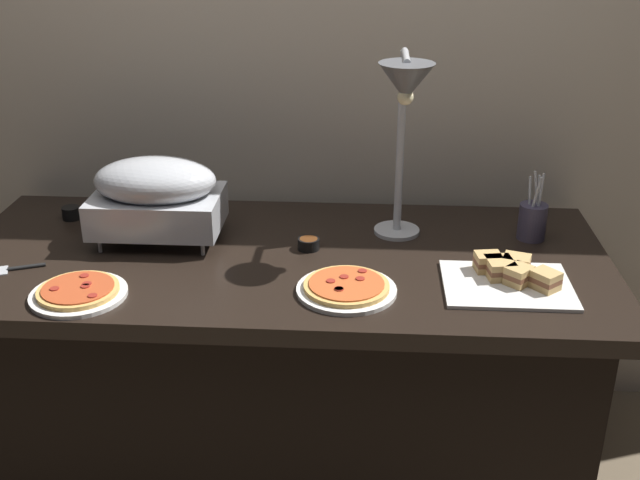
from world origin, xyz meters
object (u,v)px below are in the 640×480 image
chafing_dish (156,195)px  sauce_cup_near (309,243)px  sandwich_platter (510,277)px  serving_spatula (10,270)px  sauce_cup_far (71,212)px  pizza_plate_front (78,292)px  heat_lamp (405,103)px  utensil_holder (532,220)px  pizza_plate_center (346,288)px

chafing_dish → sauce_cup_near: chafing_dish is taller
sandwich_platter → serving_spatula: size_ratio=1.99×
sauce_cup_near → sauce_cup_far: size_ratio=1.13×
sauce_cup_far → sandwich_platter: bearing=-15.4°
chafing_dish → sauce_cup_far: size_ratio=6.69×
pizza_plate_front → sandwich_platter: size_ratio=0.74×
heat_lamp → sandwich_platter: bearing=-33.0°
utensil_holder → serving_spatula: 1.52m
pizza_plate_center → sauce_cup_near: sauce_cup_near is taller
pizza_plate_center → utensil_holder: utensil_holder is taller
chafing_dish → sauce_cup_near: 0.47m
pizza_plate_center → sandwich_platter: size_ratio=0.78×
heat_lamp → pizza_plate_center: heat_lamp is taller
sauce_cup_far → chafing_dish: bearing=-23.1°
chafing_dish → pizza_plate_front: chafing_dish is taller
pizza_plate_front → serving_spatula: pizza_plate_front is taller
pizza_plate_front → pizza_plate_center: size_ratio=0.95×
sauce_cup_far → utensil_holder: utensil_holder is taller
pizza_plate_center → sandwich_platter: bearing=10.0°
serving_spatula → pizza_plate_front: bearing=-29.1°
sauce_cup_near → serving_spatula: sauce_cup_near is taller
chafing_dish → pizza_plate_front: 0.41m
chafing_dish → sauce_cup_near: size_ratio=5.91×
pizza_plate_center → sauce_cup_near: size_ratio=4.13×
heat_lamp → sandwich_platter: 0.55m
heat_lamp → sandwich_platter: heat_lamp is taller
chafing_dish → pizza_plate_front: size_ratio=1.51×
sauce_cup_far → serving_spatula: 0.38m
sandwich_platter → sauce_cup_near: size_ratio=5.28×
pizza_plate_center → serving_spatula: size_ratio=1.55×
sauce_cup_far → serving_spatula: (-0.04, -0.38, -0.02)m
heat_lamp → pizza_plate_center: size_ratio=2.13×
sauce_cup_near → utensil_holder: utensil_holder is taller
sauce_cup_near → chafing_dish: bearing=174.6°
heat_lamp → pizza_plate_center: 0.52m
sauce_cup_far → utensil_holder: size_ratio=0.27×
chafing_dish → serving_spatula: 0.46m
utensil_holder → sauce_cup_near: bearing=-169.8°
heat_lamp → sauce_cup_near: heat_lamp is taller
chafing_dish → utensil_holder: size_ratio=1.79×
chafing_dish → serving_spatula: bearing=-146.7°
chafing_dish → pizza_plate_center: 0.66m
utensil_holder → serving_spatula: bearing=-168.0°
chafing_dish → utensil_holder: chafing_dish is taller
pizza_plate_front → pizza_plate_center: (0.69, 0.07, 0.00)m
pizza_plate_center → serving_spatula: pizza_plate_center is taller
sauce_cup_far → utensil_holder: 1.45m
heat_lamp → pizza_plate_center: bearing=-118.1°
serving_spatula → chafing_dish: bearing=33.3°
utensil_holder → sandwich_platter: bearing=-110.1°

